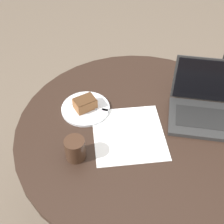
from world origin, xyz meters
The scene contains 8 objects.
ground_plane centered at (0.00, 0.00, 0.00)m, with size 12.00×12.00×0.00m, color #6B5B4C.
dining_table centered at (0.00, 0.00, 0.54)m, with size 1.03×1.03×0.74m.
paper_document centered at (0.06, 0.00, 0.74)m, with size 0.39×0.40×0.00m.
plate centered at (0.13, -0.22, 0.74)m, with size 0.21×0.21×0.01m.
cake_slice centered at (0.13, -0.22, 0.78)m, with size 0.10×0.07×0.05m.
fork centered at (0.10, -0.20, 0.75)m, with size 0.12×0.14×0.00m.
coffee_glass centered at (0.29, -0.03, 0.78)m, with size 0.08×0.08×0.09m.
laptop centered at (-0.28, 0.11, 0.78)m, with size 0.38×0.38×0.24m.
Camera 1 is at (0.59, 0.64, 1.71)m, focal length 50.00 mm.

